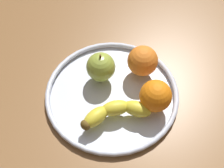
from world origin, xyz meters
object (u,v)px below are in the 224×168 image
object	(u,v)px
fruit_bowl	(112,93)
orange_back_right	(156,96)
orange_back_left	(143,61)
banana	(115,112)
apple	(101,67)

from	to	relation	value
fruit_bowl	orange_back_right	xyz separation A→B (cm)	(-9.43, 3.85, 4.49)
fruit_bowl	orange_back_left	size ratio (longest dim) A/B	4.33
banana	orange_back_right	world-z (taller)	orange_back_right
banana	apple	distance (cm)	11.67
fruit_bowl	orange_back_right	world-z (taller)	orange_back_right
orange_back_left	orange_back_right	xyz separation A→B (cm)	(-1.97, 9.85, -0.05)
fruit_bowl	orange_back_left	world-z (taller)	orange_back_left
banana	orange_back_right	xyz separation A→B (cm)	(-9.02, -2.67, 1.89)
fruit_bowl	orange_back_left	distance (cm)	10.60
banana	orange_back_right	size ratio (longest dim) A/B	2.28
fruit_bowl	apple	size ratio (longest dim) A/B	4.11
apple	orange_back_left	world-z (taller)	apple
fruit_bowl	banana	bearing A→B (deg)	93.62
banana	apple	world-z (taller)	apple
fruit_bowl	apple	distance (cm)	6.83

